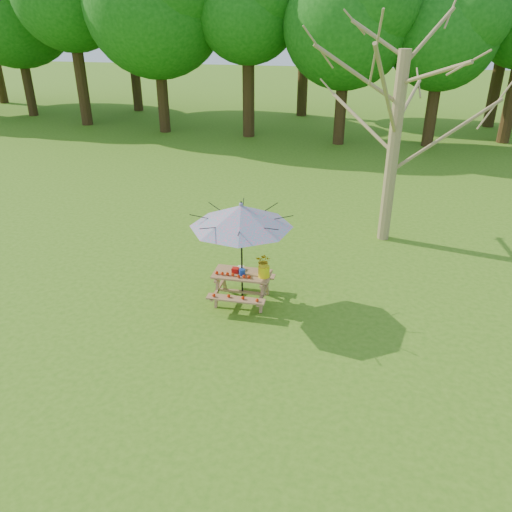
# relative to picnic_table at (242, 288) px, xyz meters

# --- Properties ---
(ground) EXTENTS (120.00, 120.00, 0.00)m
(ground) POSITION_rel_picnic_table_xyz_m (-1.69, -4.99, -0.33)
(ground) COLOR #3D7215
(ground) RESTS_ON ground
(picnic_table) EXTENTS (1.20, 1.32, 0.67)m
(picnic_table) POSITION_rel_picnic_table_xyz_m (0.00, 0.00, 0.00)
(picnic_table) COLOR #A36A4A
(picnic_table) RESTS_ON ground
(patio_umbrella) EXTENTS (2.44, 2.44, 2.25)m
(patio_umbrella) POSITION_rel_picnic_table_xyz_m (0.00, 0.00, 1.62)
(patio_umbrella) COLOR black
(patio_umbrella) RESTS_ON ground
(produce_bins) EXTENTS (0.30, 0.36, 0.13)m
(produce_bins) POSITION_rel_picnic_table_xyz_m (-0.05, 0.01, 0.40)
(produce_bins) COLOR red
(produce_bins) RESTS_ON picnic_table
(tomatoes_row) EXTENTS (0.77, 0.13, 0.07)m
(tomatoes_row) POSITION_rel_picnic_table_xyz_m (-0.15, -0.18, 0.38)
(tomatoes_row) COLOR red
(tomatoes_row) RESTS_ON picnic_table
(flower_bucket) EXTENTS (0.33, 0.29, 0.53)m
(flower_bucket) POSITION_rel_picnic_table_xyz_m (0.48, -0.05, 0.63)
(flower_bucket) COLOR yellow
(flower_bucket) RESTS_ON picnic_table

